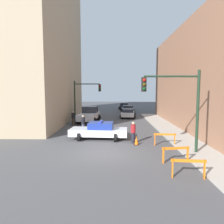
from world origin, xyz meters
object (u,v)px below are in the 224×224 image
(parked_car_near, at_px, (128,113))
(parked_car_far, at_px, (124,106))
(pedestrian_sidewalk, at_px, (133,132))
(barrier_back, at_px, (165,137))
(white_truck, at_px, (89,115))
(barrier_mid, at_px, (176,152))
(parked_car_mid, at_px, (128,109))
(traffic_light_far, at_px, (83,95))
(pedestrian_corner, at_px, (73,118))
(traffic_light_near, at_px, (179,99))
(pedestrian_crossing, at_px, (83,123))
(traffic_cone, at_px, (136,141))
(police_car, at_px, (99,130))
(barrier_front, at_px, (188,165))

(parked_car_near, bearing_deg, parked_car_far, 95.27)
(parked_car_near, relative_size, pedestrian_sidewalk, 2.68)
(barrier_back, bearing_deg, white_truck, 120.33)
(parked_car_near, xyz_separation_m, barrier_mid, (1.46, -19.66, -0.06))
(parked_car_mid, bearing_deg, traffic_light_far, -125.11)
(traffic_light_far, relative_size, parked_car_near, 1.17)
(barrier_back, bearing_deg, barrier_mid, -93.87)
(parked_car_far, distance_m, pedestrian_sidewalk, 29.23)
(pedestrian_corner, bearing_deg, white_truck, 171.83)
(pedestrian_corner, bearing_deg, parked_car_near, 154.70)
(traffic_light_near, relative_size, pedestrian_crossing, 3.13)
(parked_car_near, relative_size, traffic_cone, 6.79)
(parked_car_mid, height_order, pedestrian_sidewalk, pedestrian_sidewalk)
(parked_car_mid, bearing_deg, pedestrian_sidewalk, -96.73)
(traffic_light_near, xyz_separation_m, barrier_back, (-0.36, 2.09, -2.91))
(traffic_light_far, distance_m, barrier_back, 14.54)
(white_truck, bearing_deg, barrier_back, -55.00)
(parked_car_mid, relative_size, pedestrian_sidewalk, 2.67)
(police_car, bearing_deg, parked_car_far, -2.70)
(traffic_light_near, distance_m, parked_car_mid, 24.96)
(white_truck, bearing_deg, pedestrian_crossing, -83.28)
(traffic_light_far, distance_m, parked_car_near, 7.59)
(parked_car_mid, distance_m, barrier_front, 28.62)
(traffic_light_far, relative_size, parked_car_far, 1.17)
(pedestrian_corner, height_order, barrier_front, pedestrian_corner)
(pedestrian_crossing, distance_m, barrier_back, 8.29)
(white_truck, bearing_deg, parked_car_near, 42.08)
(parked_car_far, distance_m, barrier_back, 29.92)
(parked_car_mid, distance_m, pedestrian_sidewalk, 22.01)
(barrier_front, xyz_separation_m, barrier_back, (0.27, 5.95, 0.00))
(pedestrian_sidewalk, relative_size, barrier_mid, 1.04)
(pedestrian_crossing, xyz_separation_m, traffic_cone, (4.64, -4.71, -0.54))
(pedestrian_sidewalk, distance_m, traffic_cone, 0.76)
(police_car, distance_m, traffic_cone, 3.48)
(traffic_light_near, xyz_separation_m, traffic_cone, (-2.42, 2.26, -3.21))
(traffic_light_near, bearing_deg, pedestrian_corner, 128.56)
(barrier_front, height_order, traffic_cone, barrier_front)
(police_car, xyz_separation_m, parked_car_far, (3.34, 27.84, -0.05))
(traffic_light_far, distance_m, parked_car_mid, 12.64)
(police_car, bearing_deg, barrier_mid, -136.89)
(parked_car_mid, xyz_separation_m, traffic_cone, (-0.70, -22.48, -0.36))
(white_truck, distance_m, pedestrian_sidewalk, 12.16)
(barrier_mid, distance_m, barrier_back, 3.79)
(traffic_light_near, bearing_deg, pedestrian_sidewalk, 133.67)
(traffic_light_far, xyz_separation_m, traffic_cone, (5.61, -11.87, -3.08))
(white_truck, bearing_deg, barrier_front, -64.80)
(pedestrian_sidewalk, bearing_deg, white_truck, 80.37)
(parked_car_near, bearing_deg, barrier_front, -80.54)
(traffic_light_far, distance_m, pedestrian_sidewalk, 12.85)
(traffic_light_near, distance_m, barrier_front, 4.88)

